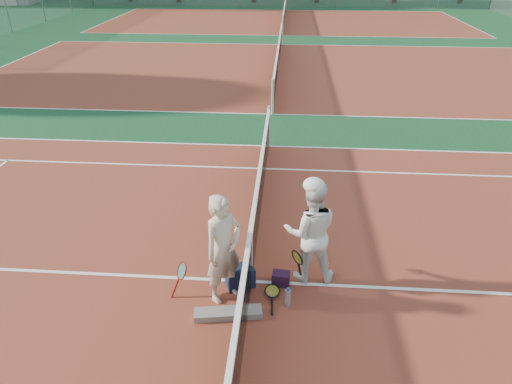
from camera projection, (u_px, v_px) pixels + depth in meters
ground at (251, 282)px, 7.28m from camera, size 130.00×130.00×0.00m
court_main at (251, 281)px, 7.27m from camera, size 23.77×10.97×0.01m
court_far_a at (278, 71)px, 19.06m from camera, size 23.77×10.97×0.01m
court_far_b at (284, 21)px, 30.84m from camera, size 23.77×10.97×0.01m
net_main at (251, 256)px, 7.03m from camera, size 0.10×10.98×1.02m
net_far_a at (278, 58)px, 18.81m from camera, size 0.10×10.98×1.02m
net_far_b at (284, 13)px, 30.59m from camera, size 0.10×10.98×1.02m
player_a at (223, 249)px, 6.58m from camera, size 0.73×0.75×1.74m
player_b at (311, 232)px, 6.99m from camera, size 0.87×0.69×1.71m
racket_red at (183, 279)px, 6.91m from camera, size 0.39×0.39×0.55m
racket_black_held at (297, 266)px, 7.15m from camera, size 0.31×0.32×0.59m
racket_spare at (272, 292)px, 7.00m from camera, size 0.29×0.61×0.08m
sports_bag_navy at (240, 277)px, 7.12m from camera, size 0.51×0.43×0.34m
sports_bag_purple at (281, 279)px, 7.17m from camera, size 0.29×0.21×0.22m
net_cover_canvas at (228, 313)px, 6.59m from camera, size 1.00×0.38×0.10m
water_bottle at (288, 298)px, 6.72m from camera, size 0.09×0.09×0.30m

